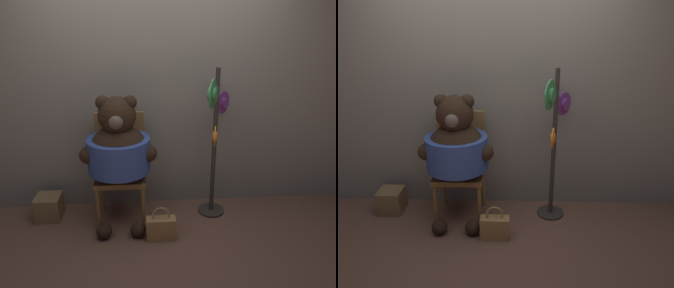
% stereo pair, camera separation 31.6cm
% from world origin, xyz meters
% --- Properties ---
extents(ground_plane, '(14.00, 14.00, 0.00)m').
position_xyz_m(ground_plane, '(0.00, 0.00, 0.00)').
color(ground_plane, brown).
extents(wall_back, '(8.00, 0.10, 2.37)m').
position_xyz_m(wall_back, '(0.00, 0.76, 1.18)').
color(wall_back, gray).
rests_on(wall_back, ground_plane).
extents(chair, '(0.49, 0.45, 1.08)m').
position_xyz_m(chair, '(-0.37, 0.49, 0.58)').
color(chair, olive).
rests_on(chair, ground_plane).
extents(teddy_bear, '(0.71, 0.63, 1.31)m').
position_xyz_m(teddy_bear, '(-0.36, 0.33, 0.78)').
color(teddy_bear, black).
rests_on(teddy_bear, ground_plane).
extents(hat_display_rack, '(0.31, 0.47, 1.53)m').
position_xyz_m(hat_display_rack, '(0.57, 0.42, 0.84)').
color(hat_display_rack, '#332D28').
rests_on(hat_display_rack, ground_plane).
extents(handbag_on_ground, '(0.27, 0.11, 0.34)m').
position_xyz_m(handbag_on_ground, '(0.01, 0.03, 0.12)').
color(handbag_on_ground, '#A87A47').
rests_on(handbag_on_ground, ground_plane).
extents(wooden_crate, '(0.25, 0.25, 0.25)m').
position_xyz_m(wooden_crate, '(-1.12, 0.47, 0.12)').
color(wooden_crate, brown).
rests_on(wooden_crate, ground_plane).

